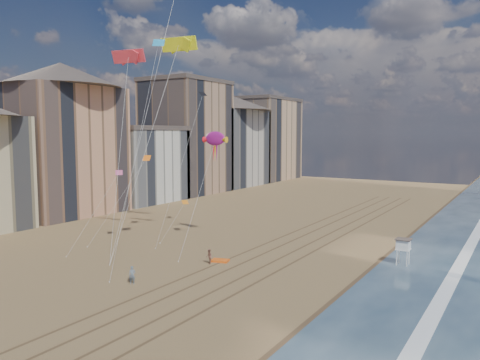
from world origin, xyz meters
name	(u,v)px	position (x,y,z in m)	size (l,w,h in m)	color
ground	(80,328)	(0.00, 0.00, 0.00)	(260.00, 260.00, 0.00)	brown
wet_sand	(429,252)	(19.00, 40.00, 0.00)	(260.00, 260.00, 0.00)	#42301E
foam	(465,256)	(23.20, 40.00, 0.00)	(260.00, 260.00, 0.00)	white
tracks	(281,251)	(2.55, 30.00, 0.01)	(7.68, 120.00, 0.01)	brown
buildings	(171,141)	(-45.73, 65.59, 13.55)	(34.72, 131.35, 29.00)	#C6B284
lifeguard_stand	(403,245)	(17.48, 31.99, 2.37)	(1.71, 1.71, 3.08)	white
grounded_kite	(220,261)	(-1.48, 21.83, 0.12)	(2.06, 1.31, 0.23)	#FF6115
show_kite	(215,139)	(-7.92, 30.16, 14.57)	(3.86, 6.03, 17.87)	#941676
kite_flyer_a	(132,275)	(-4.39, 10.17, 0.92)	(0.67, 0.44, 1.85)	slate
kite_flyer_b	(209,257)	(-1.97, 20.25, 0.90)	(0.87, 0.68, 1.79)	#8C5947
parafoils	(166,14)	(-10.60, 23.26, 30.32)	(13.05, 3.77, 12.82)	black
small_kites	(161,129)	(-12.98, 24.64, 15.90)	(15.52, 16.49, 21.04)	orange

